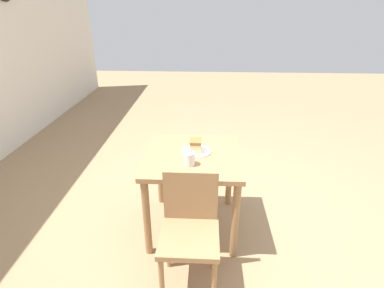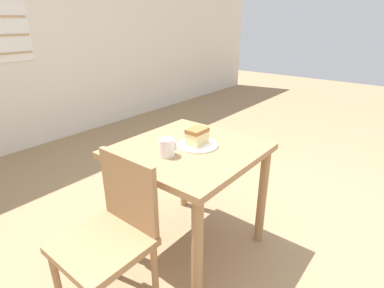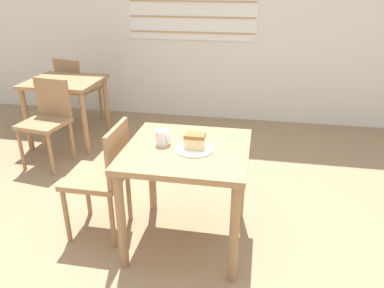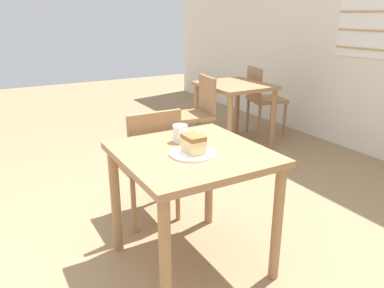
{
  "view_description": "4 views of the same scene",
  "coord_description": "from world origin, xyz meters",
  "px_view_note": "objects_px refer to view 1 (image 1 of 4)",
  "views": [
    {
      "loc": [
        -2.33,
        0.26,
        1.9
      ],
      "look_at": [
        0.02,
        0.38,
        0.8
      ],
      "focal_mm": 28.0,
      "sensor_mm": 36.0,
      "label": 1
    },
    {
      "loc": [
        -1.38,
        -0.7,
        1.47
      ],
      "look_at": [
        -0.07,
        0.35,
        0.77
      ],
      "focal_mm": 28.0,
      "sensor_mm": 36.0,
      "label": 2
    },
    {
      "loc": [
        0.36,
        -1.84,
        1.79
      ],
      "look_at": [
        -0.04,
        0.34,
        0.79
      ],
      "focal_mm": 35.0,
      "sensor_mm": 36.0,
      "label": 3
    },
    {
      "loc": [
        1.64,
        -0.62,
        1.48
      ],
      "look_at": [
        0.0,
        0.32,
        0.82
      ],
      "focal_mm": 35.0,
      "sensor_mm": 36.0,
      "label": 4
    }
  ],
  "objects_px": {
    "chair_near_window": "(190,228)",
    "cake_slice": "(196,145)",
    "coffee_mug": "(189,158)",
    "dining_table_near": "(193,167)",
    "plate": "(196,151)"
  },
  "relations": [
    {
      "from": "plate",
      "to": "cake_slice",
      "type": "bearing_deg",
      "value": 77.25
    },
    {
      "from": "cake_slice",
      "to": "plate",
      "type": "bearing_deg",
      "value": -102.75
    },
    {
      "from": "cake_slice",
      "to": "dining_table_near",
      "type": "bearing_deg",
      "value": 159.46
    },
    {
      "from": "dining_table_near",
      "to": "cake_slice",
      "type": "distance_m",
      "value": 0.2
    },
    {
      "from": "cake_slice",
      "to": "chair_near_window",
      "type": "bearing_deg",
      "value": 178.78
    },
    {
      "from": "plate",
      "to": "coffee_mug",
      "type": "xyz_separation_m",
      "value": [
        -0.22,
        0.05,
        0.05
      ]
    },
    {
      "from": "chair_near_window",
      "to": "plate",
      "type": "relative_size",
      "value": 3.4
    },
    {
      "from": "chair_near_window",
      "to": "cake_slice",
      "type": "height_order",
      "value": "chair_near_window"
    },
    {
      "from": "chair_near_window",
      "to": "coffee_mug",
      "type": "distance_m",
      "value": 0.54
    },
    {
      "from": "dining_table_near",
      "to": "coffee_mug",
      "type": "distance_m",
      "value": 0.24
    },
    {
      "from": "cake_slice",
      "to": "coffee_mug",
      "type": "bearing_deg",
      "value": 169.81
    },
    {
      "from": "plate",
      "to": "coffee_mug",
      "type": "height_order",
      "value": "coffee_mug"
    },
    {
      "from": "dining_table_near",
      "to": "plate",
      "type": "bearing_deg",
      "value": -25.95
    },
    {
      "from": "cake_slice",
      "to": "coffee_mug",
      "type": "relative_size",
      "value": 1.24
    },
    {
      "from": "dining_table_near",
      "to": "coffee_mug",
      "type": "height_order",
      "value": "coffee_mug"
    }
  ]
}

